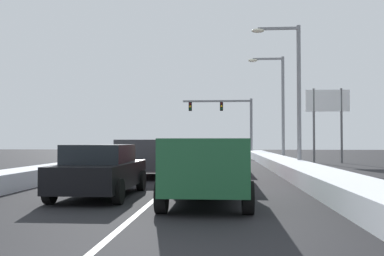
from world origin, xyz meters
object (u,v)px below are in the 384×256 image
object	(u,v)px
suv_maroon_right_lane_second	(216,156)
street_lamp_right_near	(292,83)
sedan_black_center_lane_nearest	(101,170)
suv_charcoal_center_lane_second	(148,154)
suv_silver_right_lane_fourth	(218,150)
suv_green_right_lane_nearest	(207,164)
traffic_light_gantry	(230,114)
suv_tan_right_lane_third	(221,152)
sedan_navy_center_lane_fourth	(172,152)
sedan_red_center_lane_third	(160,155)
roadside_sign_right	(328,108)
street_lamp_right_mid	(278,99)

from	to	relation	value
suv_maroon_right_lane_second	street_lamp_right_near	size ratio (longest dim) A/B	0.62
sedan_black_center_lane_nearest	suv_charcoal_center_lane_second	distance (m)	7.18
suv_maroon_right_lane_second	suv_silver_right_lane_fourth	bearing A→B (deg)	90.35
suv_silver_right_lane_fourth	street_lamp_right_near	xyz separation A→B (m)	(4.12, -6.21, 3.74)
suv_green_right_lane_nearest	street_lamp_right_near	distance (m)	13.70
street_lamp_right_near	traffic_light_gantry	bearing A→B (deg)	97.48
suv_silver_right_lane_fourth	traffic_light_gantry	xyz separation A→B (m)	(1.06, 17.06, 3.48)
suv_maroon_right_lane_second	suv_tan_right_lane_third	distance (m)	6.17
suv_maroon_right_lane_second	sedan_black_center_lane_nearest	distance (m)	6.08
suv_maroon_right_lane_second	sedan_navy_center_lane_fourth	distance (m)	15.13
suv_green_right_lane_nearest	suv_maroon_right_lane_second	world-z (taller)	same
sedan_black_center_lane_nearest	sedan_red_center_lane_third	size ratio (longest dim) A/B	1.00
suv_green_right_lane_nearest	traffic_light_gantry	world-z (taller)	traffic_light_gantry
suv_maroon_right_lane_second	sedan_navy_center_lane_fourth	size ratio (longest dim) A/B	1.09
sedan_navy_center_lane_fourth	roadside_sign_right	bearing A→B (deg)	1.95
suv_tan_right_lane_third	traffic_light_gantry	xyz separation A→B (m)	(0.79, 23.41, 3.48)
street_lamp_right_mid	suv_silver_right_lane_fourth	bearing A→B (deg)	-152.87
traffic_light_gantry	roadside_sign_right	distance (m)	16.09
suv_tan_right_lane_third	street_lamp_right_mid	distance (m)	10.24
sedan_black_center_lane_nearest	sedan_red_center_lane_third	xyz separation A→B (m)	(-0.29, 13.61, 0.00)
suv_silver_right_lane_fourth	sedan_black_center_lane_nearest	xyz separation A→B (m)	(-3.17, -17.65, -0.25)
suv_green_right_lane_nearest	street_lamp_right_near	bearing A→B (deg)	71.66
suv_charcoal_center_lane_second	traffic_light_gantry	distance (m)	28.06
street_lamp_right_mid	sedan_red_center_lane_third	bearing A→B (deg)	-141.31
suv_green_right_lane_nearest	roadside_sign_right	bearing A→B (deg)	69.18
sedan_black_center_lane_nearest	roadside_sign_right	bearing A→B (deg)	60.96
suv_maroon_right_lane_second	sedan_red_center_lane_third	size ratio (longest dim) A/B	1.09
sedan_red_center_lane_third	street_lamp_right_near	distance (m)	8.83
suv_tan_right_lane_third	suv_silver_right_lane_fourth	bearing A→B (deg)	92.45
suv_charcoal_center_lane_second	roadside_sign_right	size ratio (longest dim) A/B	0.89
traffic_light_gantry	suv_charcoal_center_lane_second	bearing A→B (deg)	-98.45
sedan_navy_center_lane_fourth	traffic_light_gantry	bearing A→B (deg)	73.20
street_lamp_right_mid	roadside_sign_right	size ratio (longest dim) A/B	1.43
sedan_red_center_lane_third	sedan_navy_center_lane_fourth	world-z (taller)	same
suv_tan_right_lane_third	sedan_navy_center_lane_fourth	size ratio (longest dim) A/B	1.09
street_lamp_right_near	roadside_sign_right	world-z (taller)	street_lamp_right_near
suv_maroon_right_lane_second	sedan_navy_center_lane_fourth	xyz separation A→B (m)	(-3.50, 14.71, -0.25)
sedan_black_center_lane_nearest	traffic_light_gantry	bearing A→B (deg)	83.05
sedan_black_center_lane_nearest	suv_charcoal_center_lane_second	xyz separation A→B (m)	(0.14, 7.17, 0.25)
suv_tan_right_lane_third	suv_silver_right_lane_fourth	world-z (taller)	same
sedan_black_center_lane_nearest	sedan_navy_center_lane_fourth	xyz separation A→B (m)	(-0.26, 19.85, 0.00)
suv_green_right_lane_nearest	suv_maroon_right_lane_second	bearing A→B (deg)	89.00
sedan_black_center_lane_nearest	street_lamp_right_near	xyz separation A→B (m)	(7.28, 11.44, 3.99)
suv_silver_right_lane_fourth	traffic_light_gantry	distance (m)	17.45
suv_maroon_right_lane_second	traffic_light_gantry	xyz separation A→B (m)	(0.98, 29.58, 3.48)
street_lamp_right_near	street_lamp_right_mid	xyz separation A→B (m)	(0.29, 8.47, -0.04)
suv_tan_right_lane_third	roadside_sign_right	xyz separation A→B (m)	(7.80, 8.94, 3.00)
sedan_red_center_lane_third	traffic_light_gantry	distance (m)	21.90
sedan_red_center_lane_third	street_lamp_right_mid	xyz separation A→B (m)	(7.86, 6.30, 3.96)
suv_tan_right_lane_third	suv_maroon_right_lane_second	bearing A→B (deg)	-91.81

